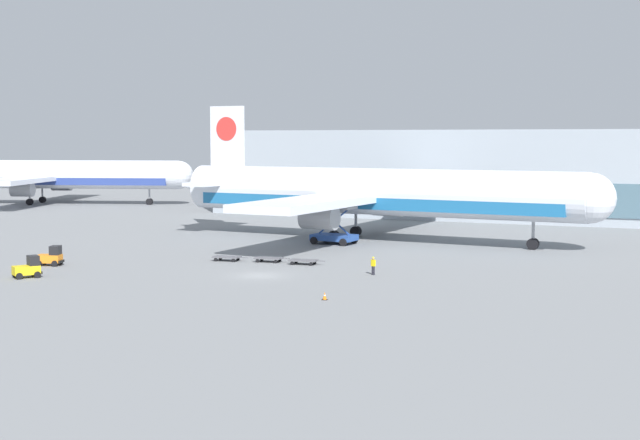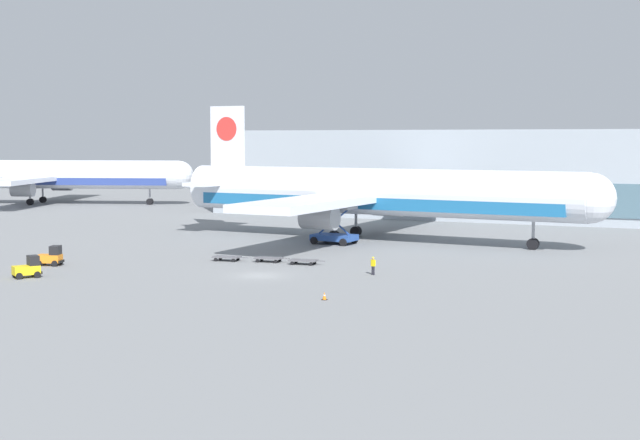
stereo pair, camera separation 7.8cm
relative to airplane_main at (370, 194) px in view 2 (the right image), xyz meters
name	(u,v)px [view 2 (the right image)]	position (x,y,z in m)	size (l,w,h in m)	color
ground_plane	(260,276)	(0.56, -31.25, -5.84)	(400.00, 400.00, 0.00)	slate
terminal_building	(487,174)	(6.52, 36.84, 1.15)	(90.00, 18.20, 14.00)	#9EA8B2
airplane_main	(370,194)	(0.00, 0.00, 0.00)	(58.08, 48.48, 17.00)	silver
airplane_distant	(52,176)	(-77.60, 33.73, -0.34)	(52.99, 45.36, 16.01)	silver
scissor_lift_loader	(334,228)	(-2.52, -5.46, -3.91)	(5.42, 3.72, 4.99)	#284C99
baggage_tug_foreground	(28,268)	(-18.43, -40.58, -4.96)	(2.60, 2.81, 2.00)	yellow
baggage_tug_mid	(51,257)	(-21.67, -33.57, -4.96)	(2.75, 2.25, 2.00)	orange
baggage_dolly_lead	(227,257)	(-7.11, -23.72, -5.45)	(3.77, 1.82, 0.48)	#56565B
baggage_dolly_second	(269,258)	(-2.74, -22.79, -5.45)	(3.77, 1.82, 0.48)	#56565B
baggage_dolly_third	(303,261)	(1.28, -22.99, -5.45)	(3.77, 1.82, 0.48)	#56565B
ground_crew_near	(373,264)	(10.09, -26.76, -4.83)	(0.54, 0.33, 1.72)	black
traffic_cone_near	(324,296)	(10.90, -40.38, -5.53)	(0.40, 0.40, 0.64)	black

